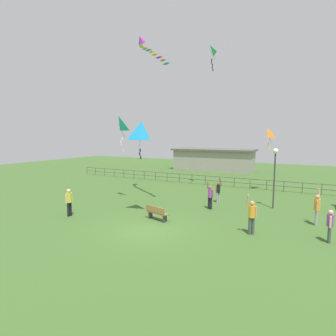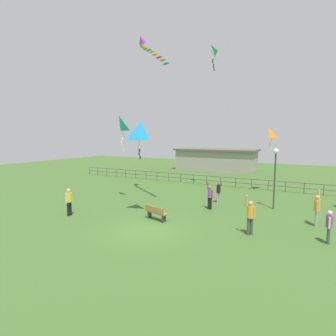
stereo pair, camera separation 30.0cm
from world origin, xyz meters
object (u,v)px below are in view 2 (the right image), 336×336
park_bench (156,212)px  kite_3 (211,51)px  person_2 (329,225)px  person_5 (317,208)px  kite_1 (269,134)px  kite_0 (119,125)px  kite_2 (141,132)px  person_3 (69,200)px  person_4 (210,196)px  streamer_kite (143,42)px  person_0 (250,215)px  lamppost (275,165)px  person_1 (219,191)px

park_bench → kite_3: size_ratio=0.71×
person_2 → person_5: person_5 is taller
person_5 → kite_1: size_ratio=1.07×
kite_0 → kite_2: (3.45, -2.20, -0.59)m
kite_0 → park_bench: bearing=-30.3°
person_2 → kite_1: kite_1 is taller
person_5 → kite_2: bearing=-164.4°
kite_3 → person_5: bearing=-39.1°
person_3 → person_4: 9.07m
person_4 → kite_1: (2.44, 7.91, 4.17)m
kite_3 → streamer_kite: (-3.50, -5.58, -0.27)m
person_3 → kite_1: 17.05m
person_0 → person_3: size_ratio=1.19×
person_3 → person_5: size_ratio=0.84×
park_bench → person_5: person_5 is taller
person_5 → streamer_kite: size_ratio=0.47×
streamer_kite → park_bench: bearing=-50.6°
kite_0 → kite_2: kite_0 is taller
person_2 → person_3: (-13.93, -2.61, 0.08)m
park_bench → streamer_kite: 13.33m
lamppost → person_4: bearing=-150.0°
lamppost → person_3: lamppost is taller
person_5 → person_3: bearing=-159.1°
lamppost → person_0: size_ratio=2.03×
kite_1 → kite_3: kite_3 is taller
lamppost → kite_3: kite_3 is taller
lamppost → kite_2: size_ratio=1.82×
park_bench → person_1: 6.12m
person_3 → person_1: bearing=46.8°
person_2 → lamppost: bearing=120.4°
kite_0 → streamer_kite: (0.78, 2.12, 6.41)m
kite_2 → person_2: bearing=1.1°
person_2 → person_5: 2.56m
person_0 → person_5: (2.92, 3.10, 0.00)m
person_2 → kite_2: size_ratio=0.69×
person_0 → streamer_kite: bearing=153.4°
kite_1 → person_0: bearing=-85.3°
person_0 → kite_2: 7.93m
kite_0 → person_3: bearing=-94.2°
streamer_kite → person_5: bearing=-7.4°
park_bench → streamer_kite: (-4.07, 4.95, 11.68)m
person_1 → person_2: 8.43m
person_5 → park_bench: bearing=-158.0°
person_5 → kite_2: 10.86m
kite_1 → person_2: bearing=-68.2°
person_3 → kite_3: (4.62, 12.31, 11.44)m
person_0 → person_1: 6.52m
person_0 → person_2: bearing=9.8°
person_4 → kite_2: size_ratio=0.83×
person_0 → person_4: person_0 is taller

